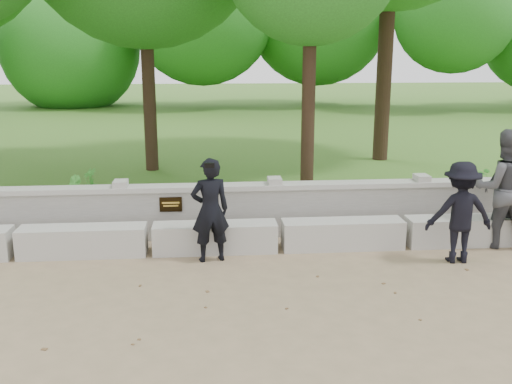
% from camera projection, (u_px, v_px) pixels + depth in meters
% --- Properties ---
extents(ground, '(80.00, 80.00, 0.00)m').
position_uv_depth(ground, '(136.00, 307.00, 6.92)').
color(ground, '#907958').
rests_on(ground, ground).
extents(lawn, '(40.00, 22.00, 0.25)m').
position_uv_depth(lawn, '(182.00, 135.00, 20.44)').
color(lawn, '#3D6D23').
rests_on(lawn, ground).
extents(concrete_bench, '(11.90, 0.45, 0.45)m').
position_uv_depth(concrete_bench, '(150.00, 239.00, 8.71)').
color(concrete_bench, '#B9B7AF').
rests_on(concrete_bench, ground).
extents(parapet_wall, '(12.50, 0.35, 0.90)m').
position_uv_depth(parapet_wall, '(153.00, 212.00, 9.33)').
color(parapet_wall, '#AEACA4').
rests_on(parapet_wall, ground).
extents(man_main, '(0.63, 0.57, 1.55)m').
position_uv_depth(man_main, '(210.00, 210.00, 8.29)').
color(man_main, black).
rests_on(man_main, ground).
extents(visitor_left, '(1.05, 0.90, 1.87)m').
position_uv_depth(visitor_left, '(503.00, 188.00, 8.90)').
color(visitor_left, '#47484D').
rests_on(visitor_left, ground).
extents(visitor_mid, '(0.99, 0.60, 1.50)m').
position_uv_depth(visitor_mid, '(460.00, 212.00, 8.26)').
color(visitor_mid, black).
rests_on(visitor_mid, ground).
extents(shrub_b, '(0.38, 0.42, 0.61)m').
position_uv_depth(shrub_b, '(74.00, 192.00, 10.24)').
color(shrub_b, '#3F9231').
rests_on(shrub_b, lawn).
extents(shrub_c, '(0.73, 0.70, 0.64)m').
position_uv_depth(shrub_c, '(494.00, 188.00, 10.50)').
color(shrub_c, '#3F9231').
rests_on(shrub_c, lawn).
extents(shrub_d, '(0.41, 0.41, 0.55)m').
position_uv_depth(shrub_d, '(90.00, 182.00, 11.15)').
color(shrub_d, '#3F9231').
rests_on(shrub_d, lawn).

